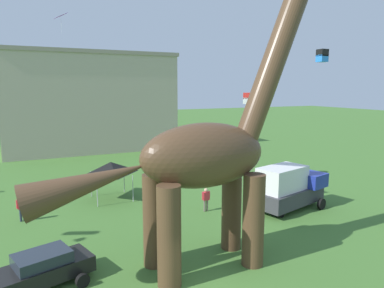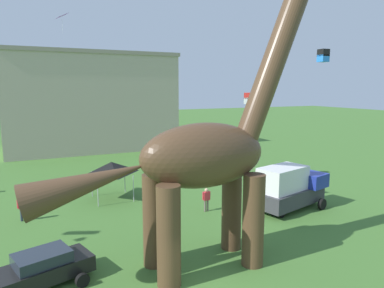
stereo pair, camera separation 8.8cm
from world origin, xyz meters
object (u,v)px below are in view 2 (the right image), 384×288
Objects in this scene: parked_box_truck at (290,187)px; kite_apex at (62,16)px; kite_drifting at (248,98)px; kite_mid_left at (323,56)px; festival_canopy_tent at (112,168)px; person_watching_child at (206,197)px; person_far_spectator at (22,206)px; parked_sedan_left at (43,268)px; dinosaur_sculpture at (202,155)px.

parked_box_truck is 25.03m from kite_apex.
kite_drifting is 0.83× the size of kite_mid_left.
kite_apex reaches higher than festival_canopy_tent.
parked_box_truck is 3.51× the size of person_watching_child.
person_watching_child is at bearing -74.20° from person_far_spectator.
kite_mid_left reaches higher than parked_sedan_left.
kite_mid_left is at bearing -4.50° from kite_drifting.
kite_mid_left is at bearing -56.13° from person_far_spectator.
kite_apex is at bearing 114.98° from parked_box_truck.
person_far_spectator is at bearing 79.19° from parked_sedan_left.
kite_mid_left is (14.51, 4.27, 10.69)m from person_watching_child.
kite_drifting is (17.46, 10.23, 6.99)m from parked_sedan_left.
festival_canopy_tent is (-1.80, 12.32, -3.01)m from dinosaur_sculpture.
parked_sedan_left is 2.61× the size of person_far_spectator.
kite_drifting reaches higher than festival_canopy_tent.
parked_box_truck is 9.39m from kite_drifting.
festival_canopy_tent is at bearing 176.11° from kite_mid_left.
dinosaur_sculpture is at bearing -148.92° from kite_mid_left.
person_far_spectator is at bearing -61.93° from person_watching_child.
kite_apex is at bearing 11.09° from person_far_spectator.
dinosaur_sculpture reaches higher than parked_box_truck.
dinosaur_sculpture is 8.46× the size of kite_apex.
person_far_spectator is at bearing 147.63° from parked_box_truck.
dinosaur_sculpture reaches higher than kite_mid_left.
kite_drifting is at bearing -32.66° from kite_apex.
kite_drifting reaches higher than person_watching_child.
dinosaur_sculpture is at bearing -109.10° from person_far_spectator.
parked_box_truck is at bearing 23.50° from dinosaur_sculpture.
kite_apex is 24.58m from kite_mid_left.
festival_canopy_tent is 1.74× the size of kite_apex.
kite_apex is 1.54× the size of kite_mid_left.
parked_box_truck is at bearing -34.89° from festival_canopy_tent.
parked_sedan_left is 24.37m from kite_apex.
festival_canopy_tent reaches higher than parked_sedan_left.
parked_box_truck is 3.42× the size of person_far_spectator.
person_far_spectator is 1.79× the size of kite_drifting.
parked_box_truck is 6.11× the size of kite_drifting.
festival_canopy_tent is at bearing 95.78° from dinosaur_sculpture.
dinosaur_sculpture reaches higher than festival_canopy_tent.
parked_sedan_left is at bearing -116.33° from festival_canopy_tent.
person_watching_child is 0.93× the size of kite_apex.
person_far_spectator is (-17.50, 5.60, -0.59)m from parked_box_truck.
dinosaur_sculpture is at bearing -78.89° from kite_apex.
dinosaur_sculpture is 12.81m from festival_canopy_tent.
kite_apex is (3.14, 19.41, 14.40)m from parked_sedan_left.
dinosaur_sculpture reaches higher than person_watching_child.
kite_drifting reaches higher than person_far_spectator.
parked_sedan_left is at bearing -159.30° from kite_mid_left.
parked_box_truck is at bearing -50.39° from kite_apex.
festival_canopy_tent is 3.23× the size of kite_drifting.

